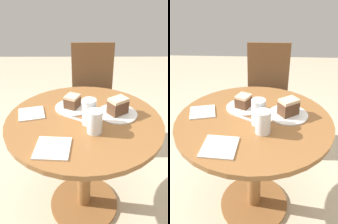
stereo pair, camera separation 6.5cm
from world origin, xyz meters
TOP-DOWN VIEW (x-y plane):
  - ground_plane at (0.00, 0.00)m, footprint 8.00×8.00m
  - table at (0.00, 0.00)m, footprint 0.93×0.93m
  - chair at (0.09, 0.88)m, footprint 0.45×0.42m
  - plate_near at (-0.07, 0.12)m, footprint 0.22×0.22m
  - plate_far at (0.20, 0.04)m, footprint 0.24×0.24m
  - cake_slice_near at (-0.07, 0.12)m, footprint 0.11×0.12m
  - cake_slice_far at (0.20, 0.04)m, footprint 0.14×0.13m
  - glass_lemonade at (0.06, -0.14)m, footprint 0.08×0.08m
  - glass_water at (0.03, -0.06)m, footprint 0.08×0.08m
  - napkin_stack at (-0.15, -0.28)m, footprint 0.18×0.18m
  - fork at (-0.05, -0.01)m, footprint 0.15×0.09m
  - napkin_side at (-0.32, 0.05)m, footprint 0.18×0.18m

SIDE VIEW (x-z plane):
  - ground_plane at x=0.00m, z-range 0.00..0.00m
  - chair at x=0.09m, z-range 0.02..1.02m
  - table at x=0.00m, z-range 0.19..0.97m
  - fork at x=-0.05m, z-range 0.78..0.78m
  - napkin_stack at x=-0.15m, z-range 0.78..0.79m
  - napkin_side at x=-0.32m, z-range 0.78..0.79m
  - plate_near at x=-0.07m, z-range 0.78..0.79m
  - plate_far at x=0.20m, z-range 0.78..0.79m
  - cake_slice_near at x=-0.07m, z-range 0.79..0.87m
  - glass_lemonade at x=0.06m, z-range 0.77..0.90m
  - cake_slice_far at x=0.20m, z-range 0.79..0.89m
  - glass_water at x=0.03m, z-range 0.77..0.92m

